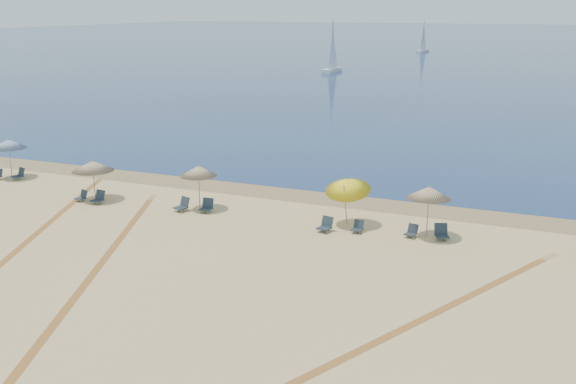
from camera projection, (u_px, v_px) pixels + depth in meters
name	position (u px, v px, depth m)	size (l,w,h in m)	color
ocean	(528.00, 39.00, 216.32)	(500.00, 500.00, 0.00)	#0C2151
wet_sand	(315.00, 196.00, 37.61)	(500.00, 500.00, 0.00)	olive
umbrella_0	(8.00, 144.00, 41.29)	(2.16, 2.16, 2.49)	gray
umbrella_1	(93.00, 166.00, 36.61)	(2.30, 2.30, 2.25)	gray
umbrella_2	(199.00, 171.00, 34.88)	(1.94, 1.94, 2.40)	gray
umbrella_3	(348.00, 185.00, 32.25)	(2.23, 2.30, 2.61)	gray
umbrella_4	(429.00, 193.00, 30.59)	(2.07, 2.09, 2.46)	gray
chair_1	(19.00, 174.00, 41.30)	(0.77, 0.84, 0.71)	#1B242E
chair_2	(82.00, 196.00, 36.68)	(0.64, 0.70, 0.60)	#1B242E
chair_3	(98.00, 198.00, 36.22)	(0.66, 0.75, 0.72)	#1B242E
chair_4	(183.00, 205.00, 34.89)	(0.81, 0.88, 0.73)	#1B242E
chair_5	(207.00, 206.00, 34.70)	(0.64, 0.73, 0.72)	#1B242E
chair_6	(326.00, 225.00, 31.72)	(0.72, 0.80, 0.71)	#1B242E
chair_7	(358.00, 227.00, 31.59)	(0.54, 0.61, 0.59)	#1B242E
chair_8	(412.00, 231.00, 30.97)	(0.61, 0.68, 0.60)	#1B242E
chair_9	(441.00, 233.00, 30.62)	(0.83, 0.88, 0.73)	#1B242E
sailboat_0	(333.00, 57.00, 107.91)	(1.60, 5.64, 8.33)	white
sailboat_1	(423.00, 43.00, 155.69)	(2.26, 5.06, 7.31)	white
tire_tracks	(113.00, 304.00, 24.02)	(52.69, 41.31, 0.00)	tan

